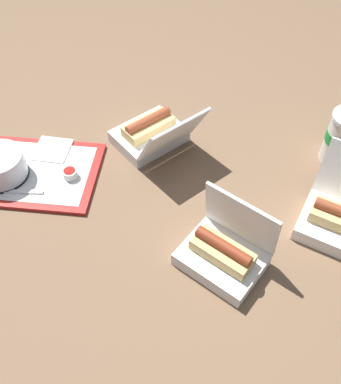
{
  "coord_description": "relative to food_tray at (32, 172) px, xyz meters",
  "views": [
    {
      "loc": [
        -0.03,
        0.7,
        0.89
      ],
      "look_at": [
        -0.02,
        -0.0,
        0.05
      ],
      "focal_mm": 40.0,
      "sensor_mm": 36.0,
      "label": 1
    }
  ],
  "objects": [
    {
      "name": "cake_container",
      "position": [
        0.07,
        0.02,
        0.04
      ],
      "size": [
        0.14,
        0.14,
        0.07
      ],
      "color": "black",
      "rests_on": "food_tray"
    },
    {
      "name": "clamshell_hotdog_left",
      "position": [
        -0.51,
        0.28,
        0.03
      ],
      "size": [
        0.24,
        0.23,
        0.18
      ],
      "color": "white",
      "rests_on": "ground_plane"
    },
    {
      "name": "clamshell_hotdog_back",
      "position": [
        -0.33,
        -0.13,
        0.03
      ],
      "size": [
        0.29,
        0.3,
        0.17
      ],
      "color": "white",
      "rests_on": "ground_plane"
    },
    {
      "name": "napkin_stack",
      "position": [
        -0.04,
        -0.08,
        0.01
      ],
      "size": [
        0.11,
        0.11,
        0.0
      ],
      "primitive_type": "cube",
      "rotation": [
        0.0,
        0.0,
        -0.16
      ],
      "color": "white",
      "rests_on": "food_tray"
    },
    {
      "name": "ground_plane",
      "position": [
        -0.37,
        0.11,
        -0.01
      ],
      "size": [
        3.2,
        3.2,
        0.0
      ],
      "primitive_type": "plane",
      "color": "brown"
    },
    {
      "name": "clamshell_hotdog_corner",
      "position": [
        -0.8,
        0.18,
        0.04
      ],
      "size": [
        0.25,
        0.26,
        0.18
      ],
      "color": "white",
      "rests_on": "ground_plane"
    },
    {
      "name": "plastic_fork",
      "position": [
        0.0,
        0.08,
        0.01
      ],
      "size": [
        0.11,
        0.01,
        0.0
      ],
      "primitive_type": "cube",
      "rotation": [
        0.0,
        0.0,
        -0.01
      ],
      "color": "white",
      "rests_on": "food_tray"
    },
    {
      "name": "ketchup_cup",
      "position": [
        -0.11,
        0.02,
        0.02
      ],
      "size": [
        0.04,
        0.04,
        0.02
      ],
      "color": "white",
      "rests_on": "food_tray"
    },
    {
      "name": "food_tray",
      "position": [
        0.0,
        0.0,
        0.0
      ],
      "size": [
        0.39,
        0.3,
        0.01
      ],
      "color": "red",
      "rests_on": "ground_plane"
    }
  ]
}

